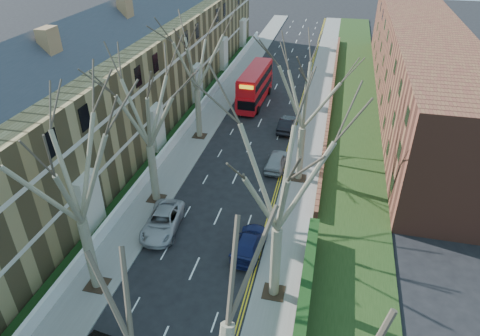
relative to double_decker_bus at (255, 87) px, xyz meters
The scene contains 16 objects.
pavement_left 4.70m from the double_decker_bus, behind, with size 3.00×102.00×0.12m, color slate.
pavement_right 8.05m from the double_decker_bus, ahead, with size 3.00×102.00×0.12m, color slate.
terrace_left 14.58m from the double_decker_bus, 146.82° to the right, with size 9.70×78.00×13.60m.
flats_right 19.91m from the double_decker_bus, 12.43° to the left, with size 13.97×54.00×10.00m.
front_wall_left 9.84m from the double_decker_bus, 127.11° to the right, with size 0.30×78.00×1.00m.
grass_verge_right 12.44m from the double_decker_bus, ahead, with size 6.00×102.00×0.06m.
tree_left_mid 33.82m from the double_decker_bus, 96.83° to the right, with size 10.50×10.50×14.71m.
tree_left_far 24.17m from the double_decker_bus, 99.78° to the right, with size 10.15×10.15×14.22m.
tree_left_dist 13.66m from the double_decker_bus, 110.02° to the right, with size 10.50×10.50×14.71m.
tree_right_mid 32.52m from the double_decker_bus, 76.33° to the right, with size 10.50×10.50×14.71m.
tree_right_far 19.69m from the double_decker_bus, 65.95° to the right, with size 10.15×10.15×14.22m.
double_decker_bus is the anchor object (origin of this frame).
car_left_far 26.38m from the double_decker_bus, 94.11° to the right, with size 2.47×5.36×1.49m, color #A4A4AA.
car_right_near 27.61m from the double_decker_bus, 79.32° to the right, with size 1.95×4.78×1.39m, color #151C4B.
car_right_mid 16.09m from the double_decker_bus, 71.14° to the right, with size 1.77×4.40×1.50m, color gray.
car_right_far 8.73m from the double_decker_bus, 53.92° to the right, with size 1.56×4.46×1.47m, color black.
Camera 1 is at (7.98, -11.30, 21.35)m, focal length 32.00 mm.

